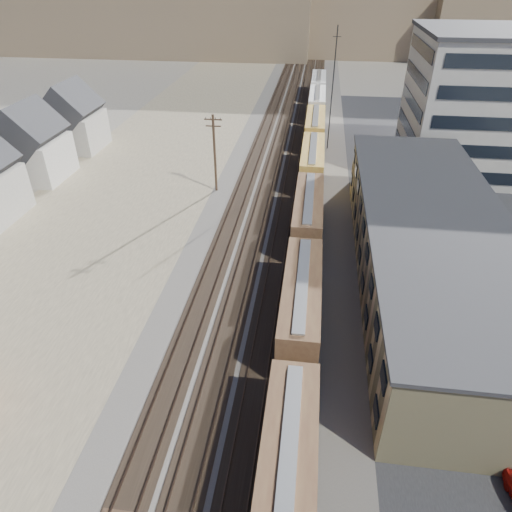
# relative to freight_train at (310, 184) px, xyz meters

# --- Properties ---
(ballast_bed) EXTENTS (18.00, 200.00, 0.06)m
(ballast_bed) POSITION_rel_freight_train_xyz_m (-3.80, 10.46, -2.76)
(ballast_bed) COLOR #4C4742
(ballast_bed) RESTS_ON ground
(dirt_yard) EXTENTS (24.00, 180.00, 0.03)m
(dirt_yard) POSITION_rel_freight_train_xyz_m (-23.80, 0.46, -2.78)
(dirt_yard) COLOR #6B604A
(dirt_yard) RESTS_ON ground
(asphalt_lot) EXTENTS (26.00, 120.00, 0.04)m
(asphalt_lot) POSITION_rel_freight_train_xyz_m (18.20, -4.54, -2.77)
(asphalt_lot) COLOR #232326
(asphalt_lot) RESTS_ON ground
(rail_tracks) EXTENTS (11.40, 200.00, 0.24)m
(rail_tracks) POSITION_rel_freight_train_xyz_m (-4.35, 10.46, -2.68)
(rail_tracks) COLOR black
(rail_tracks) RESTS_ON ground
(freight_train) EXTENTS (3.00, 119.74, 4.46)m
(freight_train) POSITION_rel_freight_train_xyz_m (0.00, 0.00, 0.00)
(freight_train) COLOR black
(freight_train) RESTS_ON ground
(warehouse) EXTENTS (12.40, 40.40, 7.25)m
(warehouse) POSITION_rel_freight_train_xyz_m (11.18, -14.54, 0.86)
(warehouse) COLOR tan
(warehouse) RESTS_ON ground
(office_tower) EXTENTS (22.60, 18.60, 18.45)m
(office_tower) POSITION_rel_freight_train_xyz_m (24.15, 15.42, 6.47)
(office_tower) COLOR #9E998E
(office_tower) RESTS_ON ground
(utility_pole_north) EXTENTS (2.20, 0.32, 10.00)m
(utility_pole_north) POSITION_rel_freight_train_xyz_m (-12.30, 2.46, 2.50)
(utility_pole_north) COLOR #382619
(utility_pole_north) RESTS_ON ground
(radio_mast) EXTENTS (1.20, 0.16, 18.00)m
(radio_mast) POSITION_rel_freight_train_xyz_m (2.20, 20.46, 6.33)
(radio_mast) COLOR black
(radio_mast) RESTS_ON ground
(hills_north) EXTENTS (265.00, 80.00, 32.00)m
(hills_north) POSITION_rel_freight_train_xyz_m (-3.63, 128.39, 11.31)
(hills_north) COLOR brown
(hills_north) RESTS_ON ground
(parked_car_blue) EXTENTS (5.22, 4.28, 1.32)m
(parked_car_blue) POSITION_rel_freight_train_xyz_m (18.55, 4.23, -2.13)
(parked_car_blue) COLOR navy
(parked_car_blue) RESTS_ON ground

